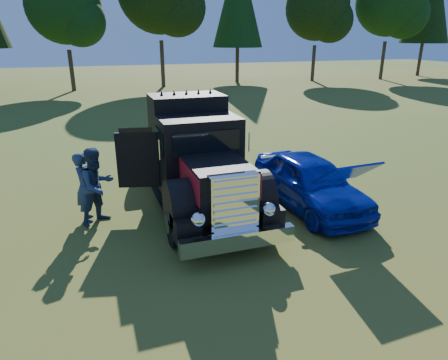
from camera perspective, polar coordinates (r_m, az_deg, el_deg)
ground at (r=9.99m, az=0.62°, el=-7.20°), size 120.00×120.00×0.00m
diamond_t_truck at (r=11.03m, az=-4.07°, el=2.61°), size 3.36×7.16×3.00m
hotrod_coupe at (r=11.31m, az=12.18°, el=-0.24°), size 1.93×4.39×1.89m
spectator_near at (r=10.78m, az=-19.31°, el=-0.98°), size 0.46×0.68×1.83m
spectator_far at (r=10.54m, az=-17.68°, el=-0.79°), size 1.22×1.17×1.99m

